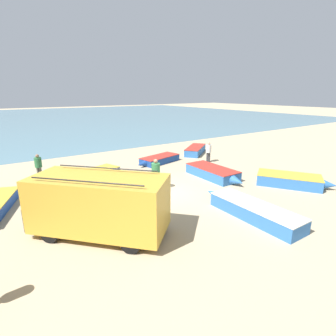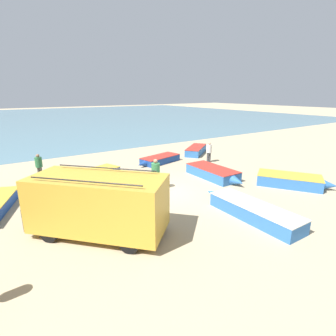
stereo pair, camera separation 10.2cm
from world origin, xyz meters
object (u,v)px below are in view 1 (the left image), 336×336
(fishing_rowboat_3, at_px, (159,160))
(fisherman_3, at_px, (156,172))
(fishing_rowboat_5, at_px, (196,150))
(fisherman_0, at_px, (209,150))
(fishing_rowboat_0, at_px, (214,173))
(fishing_rowboat_2, at_px, (85,178))
(fishing_rowboat_4, at_px, (291,180))
(fishing_rowboat_1, at_px, (251,210))
(fisherman_1, at_px, (38,164))
(parked_van, at_px, (99,203))

(fishing_rowboat_3, height_order, fisherman_3, fisherman_3)
(fishing_rowboat_5, distance_m, fisherman_0, 3.40)
(fishing_rowboat_0, relative_size, fishing_rowboat_2, 0.86)
(fishing_rowboat_0, bearing_deg, fishing_rowboat_4, 36.92)
(fishing_rowboat_0, bearing_deg, fisherman_3, -92.22)
(fisherman_0, bearing_deg, fishing_rowboat_4, -152.30)
(fishing_rowboat_3, relative_size, fishing_rowboat_4, 0.97)
(fishing_rowboat_2, xyz_separation_m, fisherman_3, (3.00, -3.49, 0.77))
(fishing_rowboat_2, bearing_deg, fisherman_3, 111.29)
(fishing_rowboat_0, distance_m, fisherman_0, 4.06)
(fishing_rowboat_0, height_order, fisherman_0, fisherman_0)
(fishing_rowboat_1, xyz_separation_m, fishing_rowboat_5, (6.35, 11.32, -0.00))
(fishing_rowboat_2, bearing_deg, fishing_rowboat_3, 174.10)
(fishing_rowboat_0, height_order, fishing_rowboat_4, fishing_rowboat_4)
(fishing_rowboat_1, height_order, fishing_rowboat_5, fishing_rowboat_1)
(fishing_rowboat_3, bearing_deg, fishing_rowboat_4, 98.67)
(fishing_rowboat_5, height_order, fisherman_3, fisherman_3)
(fishing_rowboat_0, relative_size, fishing_rowboat_1, 0.84)
(fishing_rowboat_3, height_order, fisherman_1, fisherman_1)
(fishing_rowboat_1, distance_m, fishing_rowboat_2, 10.00)
(fishing_rowboat_1, distance_m, fishing_rowboat_5, 12.98)
(fishing_rowboat_4, distance_m, fisherman_3, 8.18)
(fishing_rowboat_2, height_order, fisherman_0, fisherman_0)
(fishing_rowboat_4, bearing_deg, fishing_rowboat_0, -176.45)
(fishing_rowboat_5, bearing_deg, fishing_rowboat_0, -158.07)
(fishing_rowboat_3, distance_m, fisherman_0, 4.05)
(fishing_rowboat_0, xyz_separation_m, fishing_rowboat_1, (-2.60, -5.08, -0.00))
(fisherman_1, distance_m, fisherman_3, 7.87)
(fishing_rowboat_4, bearing_deg, fishing_rowboat_5, 141.83)
(parked_van, relative_size, fishing_rowboat_5, 1.33)
(fishing_rowboat_1, height_order, fisherman_1, fisherman_1)
(fishing_rowboat_1, xyz_separation_m, fishing_rowboat_2, (-4.73, 8.81, -0.01))
(fishing_rowboat_0, height_order, fisherman_1, fisherman_1)
(fishing_rowboat_0, xyz_separation_m, fishing_rowboat_5, (3.75, 6.24, -0.00))
(fishing_rowboat_5, relative_size, fisherman_3, 2.18)
(parked_van, xyz_separation_m, fishing_rowboat_5, (12.51, 8.96, -0.98))
(fishing_rowboat_1, distance_m, fisherman_1, 13.22)
(fishing_rowboat_0, xyz_separation_m, fishing_rowboat_4, (2.75, -3.78, 0.01))
(parked_van, bearing_deg, fisherman_1, -38.11)
(parked_van, relative_size, fishing_rowboat_0, 1.17)
(fishing_rowboat_3, xyz_separation_m, fishing_rowboat_4, (3.70, -9.03, 0.07))
(fishing_rowboat_0, xyz_separation_m, fisherman_1, (-9.52, 6.16, 0.66))
(fishing_rowboat_4, xyz_separation_m, fishing_rowboat_5, (1.00, 10.02, -0.01))
(fishing_rowboat_3, bearing_deg, fishing_rowboat_1, 67.33)
(parked_van, xyz_separation_m, fishing_rowboat_3, (7.81, 7.97, -1.04))
(fishing_rowboat_3, bearing_deg, fisherman_0, 134.97)
(fishing_rowboat_5, relative_size, fisherman_1, 2.40)
(parked_van, distance_m, fishing_rowboat_2, 6.67)
(fishing_rowboat_3, bearing_deg, fishing_rowboat_5, 178.30)
(fishing_rowboat_3, bearing_deg, parked_van, 31.99)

